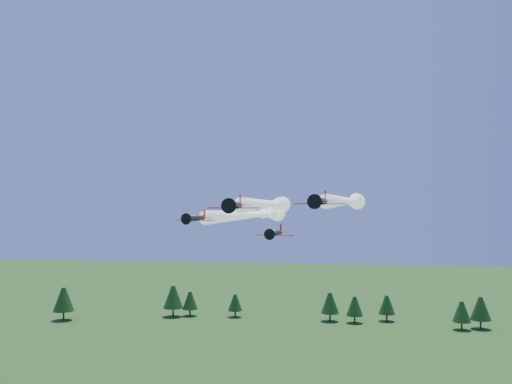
# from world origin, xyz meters

# --- Properties ---
(plane_lead) EXTENTS (8.64, 58.44, 3.70)m
(plane_lead) POSITION_xyz_m (-1.04, 22.18, 43.50)
(plane_lead) COLOR black
(plane_lead) RESTS_ON ground
(plane_left) EXTENTS (15.49, 47.50, 3.70)m
(plane_left) POSITION_xyz_m (-4.74, 26.41, 41.20)
(plane_left) COLOR black
(plane_left) RESTS_ON ground
(plane_right) EXTENTS (14.29, 49.03, 3.70)m
(plane_right) POSITION_xyz_m (15.20, 24.76, 44.10)
(plane_right) COLOR black
(plane_right) RESTS_ON ground
(plane_slot) EXTENTS (7.10, 7.79, 2.48)m
(plane_slot) POSITION_xyz_m (2.07, 5.65, 38.41)
(plane_slot) COLOR black
(plane_slot) RESTS_ON ground
(treeline) EXTENTS (181.16, 20.35, 11.95)m
(treeline) POSITION_xyz_m (2.43, 111.38, 6.71)
(treeline) COLOR #382314
(treeline) RESTS_ON ground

